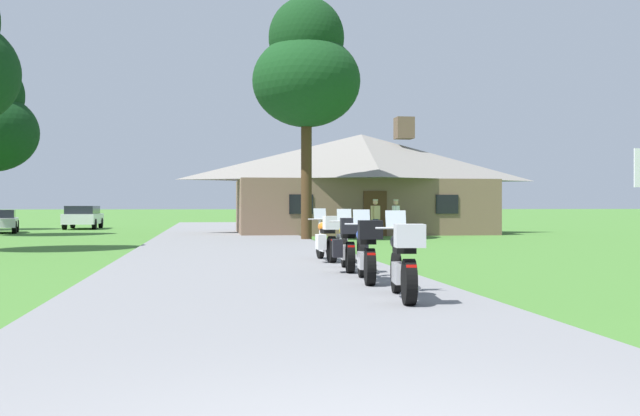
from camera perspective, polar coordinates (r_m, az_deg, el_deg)
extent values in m
plane|color=#42752D|center=(23.90, -6.25, -3.24)|extent=(500.00, 500.00, 0.00)
cube|color=slate|center=(21.90, -6.05, -3.48)|extent=(6.40, 80.00, 0.06)
cylinder|color=black|center=(11.95, 5.77, -4.87)|extent=(0.19, 0.65, 0.64)
cylinder|color=black|center=(10.53, 6.74, -5.56)|extent=(0.23, 0.65, 0.64)
cube|color=silver|center=(11.21, 6.24, -4.90)|extent=(0.33, 0.59, 0.30)
ellipsoid|color=black|center=(11.44, 6.07, -2.54)|extent=(0.36, 0.55, 0.26)
cube|color=black|center=(10.99, 6.38, -3.12)|extent=(0.34, 0.55, 0.10)
cylinder|color=silver|center=(11.87, 5.80, -1.52)|extent=(0.66, 0.11, 0.03)
cylinder|color=silver|center=(11.92, 5.77, -3.15)|extent=(0.09, 0.24, 0.73)
cube|color=#B2BCC6|center=(11.96, 5.74, -0.84)|extent=(0.33, 0.15, 0.27)
sphere|color=silver|center=(11.87, 5.79, -2.20)|extent=(0.11, 0.11, 0.11)
cube|color=#B7B7BC|center=(10.43, 6.78, -2.09)|extent=(0.44, 0.41, 0.32)
cube|color=red|center=(10.29, 6.92, -4.44)|extent=(0.14, 0.05, 0.06)
cylinder|color=silver|center=(10.87, 7.24, -5.91)|extent=(0.14, 0.55, 0.07)
cylinder|color=black|center=(14.45, 3.17, -3.99)|extent=(0.18, 0.65, 0.64)
cylinder|color=black|center=(13.02, 3.79, -4.45)|extent=(0.22, 0.65, 0.64)
cube|color=silver|center=(13.71, 3.47, -3.97)|extent=(0.32, 0.58, 0.30)
ellipsoid|color=#1E3899|center=(13.94, 3.37, -2.05)|extent=(0.35, 0.55, 0.26)
cube|color=black|center=(13.49, 3.56, -2.50)|extent=(0.33, 0.55, 0.10)
cylinder|color=silver|center=(14.37, 3.19, -1.22)|extent=(0.66, 0.10, 0.03)
cylinder|color=silver|center=(14.43, 3.17, -2.57)|extent=(0.08, 0.24, 0.73)
cube|color=#B2BCC6|center=(14.47, 3.15, -0.66)|extent=(0.33, 0.14, 0.27)
sphere|color=silver|center=(14.38, 3.19, -1.78)|extent=(0.11, 0.11, 0.11)
cube|color=black|center=(12.93, 3.82, -1.64)|extent=(0.44, 0.40, 0.32)
cube|color=red|center=(12.79, 3.90, -3.53)|extent=(0.14, 0.04, 0.06)
cylinder|color=silver|center=(13.36, 4.24, -4.76)|extent=(0.13, 0.55, 0.07)
cylinder|color=black|center=(16.81, 1.85, -3.40)|extent=(0.17, 0.65, 0.64)
cylinder|color=black|center=(15.38, 2.30, -3.74)|extent=(0.21, 0.65, 0.64)
cube|color=silver|center=(16.07, 2.07, -3.35)|extent=(0.31, 0.58, 0.30)
ellipsoid|color=gold|center=(16.31, 1.99, -1.72)|extent=(0.35, 0.55, 0.26)
cube|color=black|center=(15.86, 2.13, -2.10)|extent=(0.33, 0.54, 0.10)
cylinder|color=silver|center=(16.74, 1.86, -1.02)|extent=(0.66, 0.10, 0.03)
cylinder|color=silver|center=(16.79, 1.85, -2.17)|extent=(0.08, 0.24, 0.73)
cube|color=#B2BCC6|center=(16.84, 1.83, -0.53)|extent=(0.33, 0.14, 0.27)
sphere|color=silver|center=(16.75, 1.86, -1.50)|extent=(0.11, 0.11, 0.11)
cube|color=black|center=(15.30, 2.32, -1.36)|extent=(0.43, 0.40, 0.32)
cube|color=red|center=(15.15, 2.37, -2.95)|extent=(0.14, 0.04, 0.06)
cylinder|color=silver|center=(15.72, 2.70, -4.02)|extent=(0.12, 0.55, 0.07)
cube|color=black|center=(15.40, 1.32, -3.06)|extent=(0.24, 0.42, 0.36)
cube|color=black|center=(15.45, 3.24, -3.05)|extent=(0.24, 0.42, 0.36)
cylinder|color=black|center=(19.52, 0.02, -2.90)|extent=(0.14, 0.64, 0.64)
cylinder|color=black|center=(18.11, 0.90, -3.14)|extent=(0.18, 0.65, 0.64)
cube|color=silver|center=(18.79, 0.46, -2.84)|extent=(0.29, 0.57, 0.30)
ellipsoid|color=orange|center=(19.03, 0.30, -1.44)|extent=(0.32, 0.53, 0.26)
cube|color=black|center=(18.58, 0.58, -1.76)|extent=(0.30, 0.53, 0.10)
cylinder|color=silver|center=(19.45, 0.04, -0.85)|extent=(0.66, 0.06, 0.03)
cylinder|color=silver|center=(19.50, 0.02, -1.84)|extent=(0.07, 0.24, 0.73)
cube|color=#B2BCC6|center=(19.55, -0.02, -0.43)|extent=(0.32, 0.12, 0.27)
sphere|color=silver|center=(19.46, 0.04, -1.26)|extent=(0.11, 0.11, 0.11)
cube|color=silver|center=(18.04, 0.93, -1.12)|extent=(0.42, 0.38, 0.32)
cube|color=red|center=(17.88, 1.05, -2.47)|extent=(0.14, 0.04, 0.06)
cylinder|color=silver|center=(18.46, 1.12, -3.39)|extent=(0.10, 0.55, 0.07)
cube|color=silver|center=(18.10, 0.06, -2.57)|extent=(0.22, 0.41, 0.36)
cube|color=silver|center=(18.21, 1.67, -2.56)|extent=(0.22, 0.41, 0.36)
cube|color=brown|center=(38.40, 3.13, 0.08)|extent=(12.44, 6.37, 2.70)
pyramid|color=gray|center=(38.48, 3.14, 3.84)|extent=(13.18, 6.76, 2.34)
cube|color=brown|center=(39.11, 6.37, 6.01)|extent=(0.90, 0.90, 1.10)
cube|color=#472D19|center=(35.26, 4.18, -0.42)|extent=(1.10, 0.08, 2.10)
cube|color=black|center=(34.66, -1.44, 0.29)|extent=(1.10, 0.06, 0.90)
cube|color=black|center=(36.18, 9.57, 0.28)|extent=(1.10, 0.06, 0.90)
cylinder|color=navy|center=(31.75, 4.10, -1.61)|extent=(0.14, 0.14, 0.86)
cylinder|color=navy|center=(31.88, 4.31, -1.60)|extent=(0.14, 0.14, 0.86)
cube|color=tan|center=(31.80, 4.20, -0.33)|extent=(0.42, 0.39, 0.56)
cylinder|color=tan|center=(31.63, 3.93, -0.37)|extent=(0.09, 0.09, 0.58)
cylinder|color=tan|center=(31.97, 4.48, -0.36)|extent=(0.09, 0.09, 0.58)
sphere|color=tan|center=(31.80, 4.20, 0.43)|extent=(0.21, 0.21, 0.21)
cylinder|color=#B2AD99|center=(31.80, 4.20, 0.61)|extent=(0.22, 0.22, 0.05)
cylinder|color=black|center=(32.49, 5.80, -1.57)|extent=(0.14, 0.14, 0.86)
cylinder|color=black|center=(32.32, 5.69, -1.58)|extent=(0.14, 0.14, 0.86)
cube|color=silver|center=(32.39, 5.75, -0.32)|extent=(0.39, 0.42, 0.56)
cylinder|color=silver|center=(32.60, 5.89, -0.35)|extent=(0.09, 0.09, 0.58)
cylinder|color=silver|center=(32.17, 5.61, -0.36)|extent=(0.09, 0.09, 0.58)
sphere|color=tan|center=(32.39, 5.75, 0.42)|extent=(0.21, 0.21, 0.21)
cylinder|color=#B2AD99|center=(32.39, 5.75, 0.60)|extent=(0.22, 0.22, 0.05)
cylinder|color=#422D19|center=(30.87, -1.03, 2.46)|extent=(0.44, 0.44, 5.30)
ellipsoid|color=#143D19|center=(31.26, -1.04, 9.56)|extent=(4.42, 4.42, 3.76)
ellipsoid|color=#123716|center=(31.60, -1.04, 12.72)|extent=(3.09, 3.09, 3.31)
cube|color=silver|center=(47.97, -17.45, -0.78)|extent=(1.87, 4.61, 0.60)
cube|color=black|center=(47.76, -17.48, -0.13)|extent=(1.64, 3.23, 0.48)
cylinder|color=black|center=(49.51, -18.17, -1.10)|extent=(0.22, 0.64, 0.64)
cylinder|color=black|center=(49.27, -16.22, -1.10)|extent=(0.22, 0.64, 0.64)
cylinder|color=black|center=(46.70, -18.73, -1.17)|extent=(0.22, 0.64, 0.64)
cylinder|color=black|center=(46.44, -16.68, -1.18)|extent=(0.22, 0.64, 0.64)
cylinder|color=black|center=(43.62, -21.93, -1.28)|extent=(0.34, 0.67, 0.64)
cylinder|color=black|center=(41.02, -22.08, -1.37)|extent=(0.34, 0.67, 0.64)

